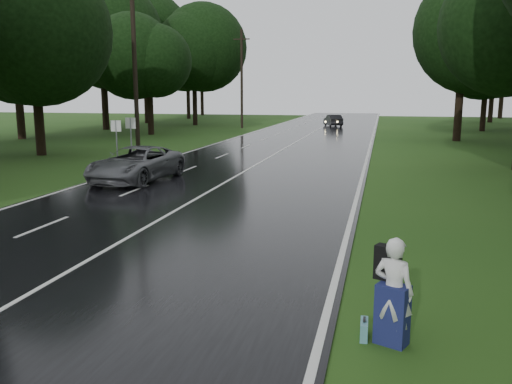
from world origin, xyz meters
TOP-DOWN VIEW (x-y plane):
  - ground at (0.00, 0.00)m, footprint 160.00×160.00m
  - road at (0.00, 20.00)m, footprint 12.00×140.00m
  - lane_center at (0.00, 20.00)m, footprint 0.12×140.00m
  - grey_car at (-3.98, 10.19)m, footprint 2.90×5.64m
  - far_car at (1.01, 50.74)m, footprint 2.66×4.28m
  - hitchhiker at (6.90, -3.11)m, footprint 0.75×0.73m
  - suitcase at (6.48, -3.04)m, footprint 0.13×0.42m
  - utility_pole_mid at (-8.50, 19.73)m, footprint 1.80×0.28m
  - utility_pole_far at (-8.50, 45.44)m, footprint 1.80×0.28m
  - road_sign_a at (-7.20, 14.54)m, footprint 0.59×0.10m
  - road_sign_b at (-7.20, 16.23)m, footprint 0.61×0.10m
  - tree_left_d at (-14.40, 18.10)m, footprint 8.05×8.05m
  - tree_left_e at (-14.59, 35.05)m, footprint 8.04×8.04m
  - tree_left_f at (-15.42, 49.52)m, footprint 10.01×10.01m
  - tree_right_e at (12.56, 34.66)m, footprint 9.49×9.49m
  - tree_right_f at (16.55, 46.95)m, footprint 8.19×8.19m

SIDE VIEW (x-z plane):
  - ground at x=0.00m, z-range 0.00..0.00m
  - utility_pole_mid at x=-8.50m, z-range -5.41..5.41m
  - utility_pole_far at x=-8.50m, z-range -5.28..5.28m
  - road_sign_a at x=-7.20m, z-range -1.23..1.23m
  - road_sign_b at x=-7.20m, z-range -1.26..1.26m
  - tree_left_d at x=-14.40m, z-range -6.29..6.29m
  - tree_left_e at x=-14.59m, z-range -6.28..6.28m
  - tree_left_f at x=-15.42m, z-range -7.82..7.82m
  - tree_right_e at x=12.56m, z-range -7.41..7.41m
  - tree_right_f at x=16.55m, z-range -6.40..6.40m
  - road at x=0.00m, z-range 0.00..0.04m
  - lane_center at x=0.00m, z-range 0.04..0.05m
  - suitcase at x=6.48m, z-range 0.00..0.30m
  - far_car at x=1.01m, z-range 0.04..1.37m
  - grey_car at x=-3.98m, z-range 0.04..1.56m
  - hitchhiker at x=6.90m, z-range -0.06..1.69m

